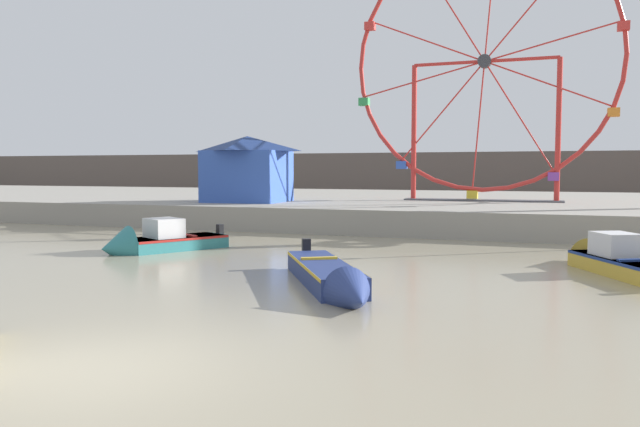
# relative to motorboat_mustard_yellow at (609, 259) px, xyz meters

# --- Properties ---
(ground_plane) EXTENTS (240.00, 240.00, 0.00)m
(ground_plane) POSITION_rel_motorboat_mustard_yellow_xyz_m (-7.55, -11.95, -0.33)
(ground_plane) COLOR gray
(quay_promenade) EXTENTS (110.00, 25.84, 1.11)m
(quay_promenade) POSITION_rel_motorboat_mustard_yellow_xyz_m (-7.55, 19.21, 0.22)
(quay_promenade) COLOR gray
(quay_promenade) RESTS_ON ground_plane
(distant_town_skyline) EXTENTS (140.00, 3.00, 4.40)m
(distant_town_skyline) POSITION_rel_motorboat_mustard_yellow_xyz_m (-7.55, 40.71, 1.87)
(distant_town_skyline) COLOR #564C47
(distant_town_skyline) RESTS_ON ground_plane
(motorboat_mustard_yellow) EXTENTS (3.22, 4.91, 1.44)m
(motorboat_mustard_yellow) POSITION_rel_motorboat_mustard_yellow_xyz_m (0.00, 0.00, 0.00)
(motorboat_mustard_yellow) COLOR gold
(motorboat_mustard_yellow) RESTS_ON ground_plane
(motorboat_navy_blue) EXTENTS (4.07, 5.68, 1.11)m
(motorboat_navy_blue) POSITION_rel_motorboat_mustard_yellow_xyz_m (-6.34, -5.28, -0.06)
(motorboat_navy_blue) COLOR navy
(motorboat_navy_blue) RESTS_ON ground_plane
(motorboat_teal_painted) EXTENTS (3.42, 4.58, 1.62)m
(motorboat_teal_painted) POSITION_rel_motorboat_mustard_yellow_xyz_m (-14.39, -0.83, -0.01)
(motorboat_teal_painted) COLOR teal
(motorboat_teal_painted) RESTS_ON ground_plane
(ferris_wheel_red_frame) EXTENTS (13.97, 1.20, 14.45)m
(ferris_wheel_red_frame) POSITION_rel_motorboat_mustard_yellow_xyz_m (-5.04, 15.84, 8.04)
(ferris_wheel_red_frame) COLOR red
(ferris_wheel_red_frame) RESTS_ON quay_promenade
(carnival_booth_blue_tent) EXTENTS (4.50, 4.09, 3.46)m
(carnival_booth_blue_tent) POSITION_rel_motorboat_mustard_yellow_xyz_m (-16.62, 10.74, 2.57)
(carnival_booth_blue_tent) COLOR #3356B7
(carnival_booth_blue_tent) RESTS_ON quay_promenade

